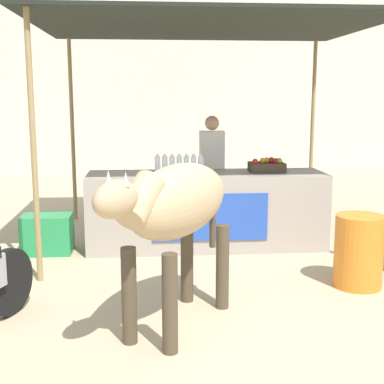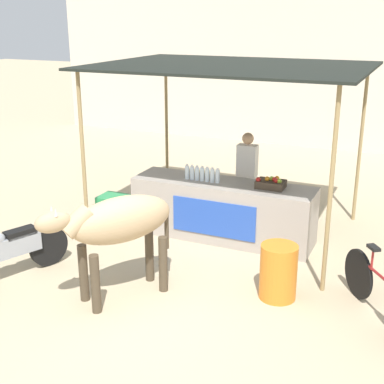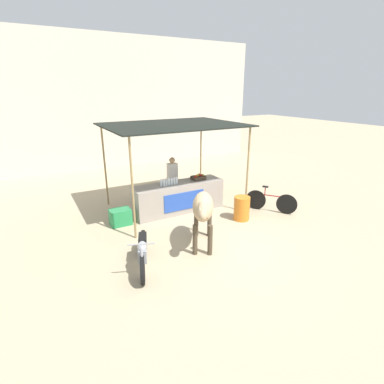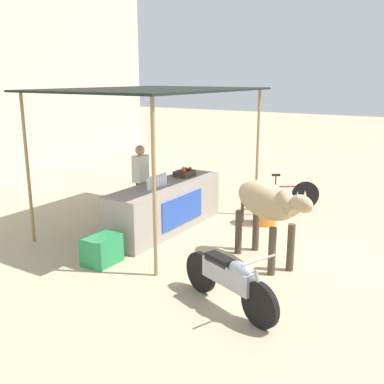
{
  "view_description": "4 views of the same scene",
  "coord_description": "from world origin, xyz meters",
  "px_view_note": "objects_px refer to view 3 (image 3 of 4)",
  "views": [
    {
      "loc": [
        -0.74,
        -4.44,
        1.93
      ],
      "look_at": [
        -0.24,
        1.54,
        0.84
      ],
      "focal_mm": 50.0,
      "sensor_mm": 36.0,
      "label": 1
    },
    {
      "loc": [
        2.9,
        -5.56,
        3.56
      ],
      "look_at": [
        -0.04,
        1.04,
        1.15
      ],
      "focal_mm": 50.0,
      "sensor_mm": 36.0,
      "label": 2
    },
    {
      "loc": [
        -4.13,
        -6.07,
        3.86
      ],
      "look_at": [
        -0.08,
        1.14,
        0.99
      ],
      "focal_mm": 28.0,
      "sensor_mm": 36.0,
      "label": 3
    },
    {
      "loc": [
        -7.12,
        -2.87,
        3.04
      ],
      "look_at": [
        -0.02,
        1.56,
        0.88
      ],
      "focal_mm": 42.0,
      "sensor_mm": 36.0,
      "label": 4
    }
  ],
  "objects_px": {
    "stall_counter": "(179,197)",
    "cooler_box": "(120,217)",
    "vendor_behind_counter": "(173,180)",
    "water_barrel": "(242,208)",
    "bicycle_leaning": "(271,201)",
    "motorcycle_parked": "(143,251)",
    "fruit_crate": "(198,177)",
    "cow": "(203,209)"
  },
  "relations": [
    {
      "from": "stall_counter",
      "to": "vendor_behind_counter",
      "type": "bearing_deg",
      "value": 78.41
    },
    {
      "from": "fruit_crate",
      "to": "cooler_box",
      "type": "xyz_separation_m",
      "value": [
        -2.78,
        -0.15,
        -0.79
      ]
    },
    {
      "from": "cooler_box",
      "to": "water_barrel",
      "type": "xyz_separation_m",
      "value": [
        3.37,
        -1.48,
        0.13
      ]
    },
    {
      "from": "cooler_box",
      "to": "motorcycle_parked",
      "type": "relative_size",
      "value": 0.35
    },
    {
      "from": "stall_counter",
      "to": "cooler_box",
      "type": "height_order",
      "value": "stall_counter"
    },
    {
      "from": "vendor_behind_counter",
      "to": "cow",
      "type": "relative_size",
      "value": 0.95
    },
    {
      "from": "stall_counter",
      "to": "cooler_box",
      "type": "relative_size",
      "value": 5.0
    },
    {
      "from": "fruit_crate",
      "to": "water_barrel",
      "type": "bearing_deg",
      "value": -69.84
    },
    {
      "from": "cooler_box",
      "to": "water_barrel",
      "type": "relative_size",
      "value": 0.81
    },
    {
      "from": "cooler_box",
      "to": "bicycle_leaning",
      "type": "height_order",
      "value": "bicycle_leaning"
    },
    {
      "from": "stall_counter",
      "to": "water_barrel",
      "type": "distance_m",
      "value": 2.1
    },
    {
      "from": "stall_counter",
      "to": "motorcycle_parked",
      "type": "height_order",
      "value": "stall_counter"
    },
    {
      "from": "vendor_behind_counter",
      "to": "stall_counter",
      "type": "bearing_deg",
      "value": -101.59
    },
    {
      "from": "fruit_crate",
      "to": "cow",
      "type": "height_order",
      "value": "cow"
    },
    {
      "from": "water_barrel",
      "to": "cow",
      "type": "relative_size",
      "value": 0.43
    },
    {
      "from": "motorcycle_parked",
      "to": "water_barrel",
      "type": "bearing_deg",
      "value": 15.75
    },
    {
      "from": "cow",
      "to": "bicycle_leaning",
      "type": "xyz_separation_m",
      "value": [
        3.15,
        0.87,
        -0.68
      ]
    },
    {
      "from": "cow",
      "to": "fruit_crate",
      "type": "bearing_deg",
      "value": 61.89
    },
    {
      "from": "motorcycle_parked",
      "to": "bicycle_leaning",
      "type": "distance_m",
      "value": 4.95
    },
    {
      "from": "water_barrel",
      "to": "bicycle_leaning",
      "type": "distance_m",
      "value": 1.25
    },
    {
      "from": "fruit_crate",
      "to": "bicycle_leaning",
      "type": "distance_m",
      "value": 2.52
    },
    {
      "from": "cooler_box",
      "to": "motorcycle_parked",
      "type": "distance_m",
      "value": 2.51
    },
    {
      "from": "fruit_crate",
      "to": "cow",
      "type": "xyz_separation_m",
      "value": [
        -1.31,
        -2.44,
        -0.0
      ]
    },
    {
      "from": "water_barrel",
      "to": "stall_counter",
      "type": "bearing_deg",
      "value": 131.22
    },
    {
      "from": "fruit_crate",
      "to": "cow",
      "type": "distance_m",
      "value": 2.77
    },
    {
      "from": "vendor_behind_counter",
      "to": "water_barrel",
      "type": "height_order",
      "value": "vendor_behind_counter"
    },
    {
      "from": "cow",
      "to": "bicycle_leaning",
      "type": "distance_m",
      "value": 3.34
    },
    {
      "from": "motorcycle_parked",
      "to": "vendor_behind_counter",
      "type": "bearing_deg",
      "value": 54.74
    },
    {
      "from": "bicycle_leaning",
      "to": "water_barrel",
      "type": "bearing_deg",
      "value": -177.73
    },
    {
      "from": "cow",
      "to": "motorcycle_parked",
      "type": "bearing_deg",
      "value": -173.51
    },
    {
      "from": "stall_counter",
      "to": "cooler_box",
      "type": "xyz_separation_m",
      "value": [
        -1.99,
        -0.1,
        -0.24
      ]
    },
    {
      "from": "stall_counter",
      "to": "vendor_behind_counter",
      "type": "height_order",
      "value": "vendor_behind_counter"
    },
    {
      "from": "water_barrel",
      "to": "cow",
      "type": "xyz_separation_m",
      "value": [
        -1.9,
        -0.82,
        0.66
      ]
    },
    {
      "from": "cow",
      "to": "stall_counter",
      "type": "bearing_deg",
      "value": 77.69
    },
    {
      "from": "stall_counter",
      "to": "water_barrel",
      "type": "relative_size",
      "value": 4.04
    },
    {
      "from": "water_barrel",
      "to": "cow",
      "type": "distance_m",
      "value": 2.17
    },
    {
      "from": "motorcycle_parked",
      "to": "stall_counter",
      "type": "bearing_deg",
      "value": 49.53
    },
    {
      "from": "vendor_behind_counter",
      "to": "water_barrel",
      "type": "bearing_deg",
      "value": -62.23
    },
    {
      "from": "stall_counter",
      "to": "water_barrel",
      "type": "bearing_deg",
      "value": -48.78
    },
    {
      "from": "bicycle_leaning",
      "to": "motorcycle_parked",
      "type": "bearing_deg",
      "value": -167.62
    },
    {
      "from": "fruit_crate",
      "to": "motorcycle_parked",
      "type": "height_order",
      "value": "fruit_crate"
    },
    {
      "from": "water_barrel",
      "to": "vendor_behind_counter",
      "type": "bearing_deg",
      "value": 117.77
    }
  ]
}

